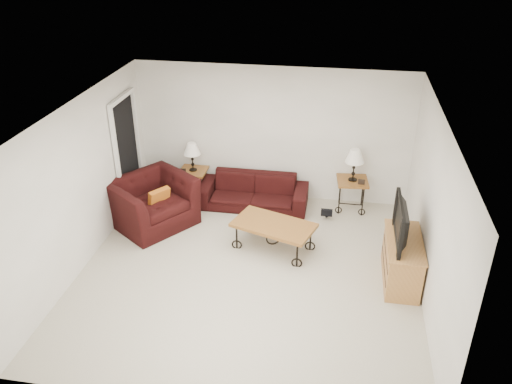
% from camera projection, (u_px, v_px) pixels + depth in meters
% --- Properties ---
extents(ground, '(5.00, 5.00, 0.00)m').
position_uv_depth(ground, '(248.00, 272.00, 7.83)').
color(ground, '#BAB59F').
rests_on(ground, ground).
extents(wall_back, '(5.00, 0.02, 2.50)m').
position_uv_depth(wall_back, '(273.00, 134.00, 9.42)').
color(wall_back, white).
rests_on(wall_back, ground).
extents(wall_front, '(5.00, 0.02, 2.50)m').
position_uv_depth(wall_front, '(201.00, 321.00, 5.07)').
color(wall_front, white).
rests_on(wall_front, ground).
extents(wall_left, '(0.02, 5.00, 2.50)m').
position_uv_depth(wall_left, '(80.00, 186.00, 7.62)').
color(wall_left, white).
rests_on(wall_left, ground).
extents(wall_right, '(0.02, 5.00, 2.50)m').
position_uv_depth(wall_right, '(433.00, 215.00, 6.87)').
color(wall_right, white).
rests_on(wall_right, ground).
extents(ceiling, '(5.00, 5.00, 0.00)m').
position_uv_depth(ceiling, '(247.00, 114.00, 6.66)').
color(ceiling, white).
rests_on(ceiling, wall_back).
extents(doorway, '(0.08, 0.94, 2.04)m').
position_uv_depth(doorway, '(127.00, 155.00, 9.16)').
color(doorway, black).
rests_on(doorway, ground).
extents(sofa, '(1.98, 0.77, 0.58)m').
position_uv_depth(sofa, '(253.00, 192.00, 9.50)').
color(sofa, black).
rests_on(sofa, ground).
extents(side_table_left, '(0.51, 0.51, 0.55)m').
position_uv_depth(side_table_left, '(194.00, 183.00, 9.83)').
color(side_table_left, brown).
rests_on(side_table_left, ground).
extents(side_table_right, '(0.59, 0.59, 0.59)m').
position_uv_depth(side_table_right, '(351.00, 195.00, 9.39)').
color(side_table_right, brown).
rests_on(side_table_right, ground).
extents(lamp_left, '(0.31, 0.31, 0.55)m').
position_uv_depth(lamp_left, '(192.00, 157.00, 9.58)').
color(lamp_left, black).
rests_on(lamp_left, side_table_left).
extents(lamp_right, '(0.37, 0.37, 0.59)m').
position_uv_depth(lamp_right, '(354.00, 165.00, 9.11)').
color(lamp_right, black).
rests_on(lamp_right, side_table_right).
extents(photo_frame_left, '(0.11, 0.03, 0.09)m').
position_uv_depth(photo_frame_left, '(183.00, 171.00, 9.57)').
color(photo_frame_left, black).
rests_on(photo_frame_left, side_table_left).
extents(photo_frame_right, '(0.12, 0.03, 0.10)m').
position_uv_depth(photo_frame_right, '(361.00, 182.00, 9.07)').
color(photo_frame_right, black).
rests_on(photo_frame_right, side_table_right).
extents(coffee_table, '(1.41, 1.05, 0.47)m').
position_uv_depth(coffee_table, '(273.00, 236.00, 8.27)').
color(coffee_table, brown).
rests_on(coffee_table, ground).
extents(armchair, '(1.68, 1.71, 0.84)m').
position_uv_depth(armchair, '(152.00, 202.00, 8.88)').
color(armchair, black).
rests_on(armchair, ground).
extents(throw_pillow, '(0.30, 0.37, 0.38)m').
position_uv_depth(throw_pillow, '(159.00, 199.00, 8.76)').
color(throw_pillow, '#BD5518').
rests_on(throw_pillow, armchair).
extents(tv_stand, '(0.47, 1.14, 0.68)m').
position_uv_depth(tv_stand, '(402.00, 260.00, 7.51)').
color(tv_stand, tan).
rests_on(tv_stand, ground).
extents(television, '(0.13, 1.02, 0.59)m').
position_uv_depth(television, '(406.00, 223.00, 7.21)').
color(television, black).
rests_on(television, tv_stand).
extents(backpack, '(0.34, 0.28, 0.40)m').
position_uv_depth(backpack, '(327.00, 208.00, 9.15)').
color(backpack, black).
rests_on(backpack, ground).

